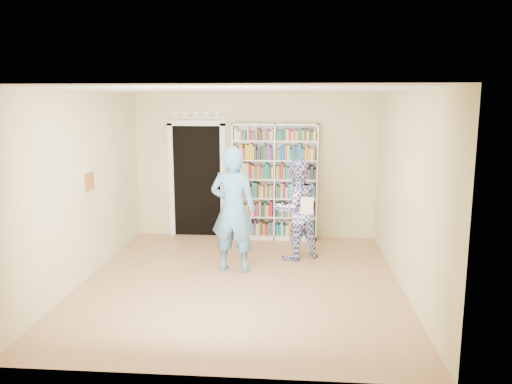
% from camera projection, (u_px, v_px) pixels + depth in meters
% --- Properties ---
extents(floor, '(5.00, 5.00, 0.00)m').
position_uv_depth(floor, '(241.00, 282.00, 7.14)').
color(floor, '#A97652').
rests_on(floor, ground).
extents(ceiling, '(5.00, 5.00, 0.00)m').
position_uv_depth(ceiling, '(240.00, 90.00, 6.66)').
color(ceiling, white).
rests_on(ceiling, wall_back).
extents(wall_back, '(4.50, 0.00, 4.50)m').
position_uv_depth(wall_back, '(255.00, 166.00, 9.35)').
color(wall_back, beige).
rests_on(wall_back, floor).
extents(wall_left, '(0.00, 5.00, 5.00)m').
position_uv_depth(wall_left, '(83.00, 187.00, 7.08)').
color(wall_left, beige).
rests_on(wall_left, floor).
extents(wall_right, '(0.00, 5.00, 5.00)m').
position_uv_depth(wall_right, '(406.00, 192.00, 6.72)').
color(wall_right, beige).
rests_on(wall_right, floor).
extents(bookshelf, '(1.57, 0.29, 2.15)m').
position_uv_depth(bookshelf, '(275.00, 182.00, 9.22)').
color(bookshelf, white).
rests_on(bookshelf, floor).
extents(doorway, '(1.10, 0.08, 2.43)m').
position_uv_depth(doorway, '(197.00, 175.00, 9.45)').
color(doorway, black).
rests_on(doorway, floor).
extents(wall_art, '(0.03, 0.25, 0.25)m').
position_uv_depth(wall_art, '(90.00, 181.00, 7.26)').
color(wall_art, brown).
rests_on(wall_art, wall_left).
extents(man_blue, '(0.75, 0.55, 1.90)m').
position_uv_depth(man_blue, '(233.00, 210.00, 7.47)').
color(man_blue, '#5187B4').
rests_on(man_blue, floor).
extents(man_plaid, '(1.00, 0.94, 1.64)m').
position_uv_depth(man_plaid, '(296.00, 210.00, 8.09)').
color(man_plaid, navy).
rests_on(man_plaid, floor).
extents(paper_sheet, '(0.20, 0.02, 0.28)m').
position_uv_depth(paper_sheet, '(307.00, 206.00, 7.80)').
color(paper_sheet, white).
rests_on(paper_sheet, man_plaid).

